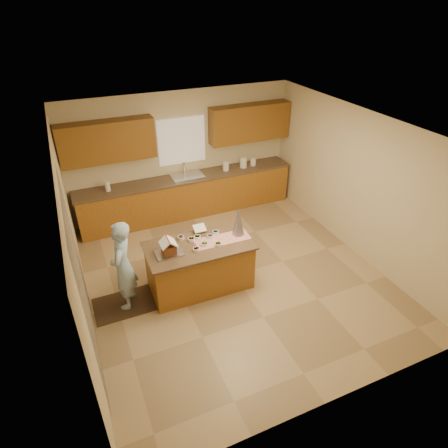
% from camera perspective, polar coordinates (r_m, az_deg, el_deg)
% --- Properties ---
extents(floor, '(5.50, 5.50, 0.00)m').
position_cam_1_polar(floor, '(6.97, 1.42, -7.64)').
color(floor, tan).
rests_on(floor, ground).
extents(ceiling, '(5.50, 5.50, 0.00)m').
position_cam_1_polar(ceiling, '(5.67, 1.79, 14.02)').
color(ceiling, silver).
rests_on(ceiling, floor).
extents(wall_back, '(5.50, 5.50, 0.00)m').
position_cam_1_polar(wall_back, '(8.54, -6.31, 10.42)').
color(wall_back, beige).
rests_on(wall_back, floor).
extents(wall_front, '(5.50, 5.50, 0.00)m').
position_cam_1_polar(wall_front, '(4.39, 17.34, -14.52)').
color(wall_front, beige).
rests_on(wall_front, floor).
extents(wall_left, '(5.50, 5.50, 0.00)m').
position_cam_1_polar(wall_left, '(5.77, -21.62, -2.97)').
color(wall_left, beige).
rests_on(wall_left, floor).
extents(wall_right, '(5.50, 5.50, 0.00)m').
position_cam_1_polar(wall_right, '(7.51, 19.27, 5.69)').
color(wall_right, beige).
rests_on(wall_right, floor).
extents(stone_accent, '(0.00, 2.50, 2.50)m').
position_cam_1_polar(stone_accent, '(5.17, -20.44, -8.51)').
color(stone_accent, gray).
rests_on(stone_accent, wall_left).
extents(window_curtain, '(1.05, 0.03, 1.00)m').
position_cam_1_polar(window_curtain, '(8.41, -6.36, 12.26)').
color(window_curtain, white).
rests_on(window_curtain, wall_back).
extents(back_counter_base, '(4.80, 0.60, 0.88)m').
position_cam_1_polar(back_counter_base, '(8.65, -5.34, 4.15)').
color(back_counter_base, '#A37121').
rests_on(back_counter_base, floor).
extents(back_counter_top, '(4.85, 0.63, 0.04)m').
position_cam_1_polar(back_counter_top, '(8.45, -5.50, 6.92)').
color(back_counter_top, brown).
rests_on(back_counter_top, back_counter_base).
extents(upper_cabinet_left, '(1.85, 0.35, 0.80)m').
position_cam_1_polar(upper_cabinet_left, '(7.90, -17.09, 11.71)').
color(upper_cabinet_left, brown).
rests_on(upper_cabinet_left, wall_back).
extents(upper_cabinet_right, '(1.85, 0.35, 0.80)m').
position_cam_1_polar(upper_cabinet_right, '(8.76, 3.86, 14.89)').
color(upper_cabinet_right, brown).
rests_on(upper_cabinet_right, wall_back).
extents(sink, '(0.70, 0.45, 0.12)m').
position_cam_1_polar(sink, '(8.46, -5.49, 6.86)').
color(sink, silver).
rests_on(sink, back_counter_top).
extents(faucet, '(0.03, 0.03, 0.28)m').
position_cam_1_polar(faucet, '(8.54, -5.94, 8.35)').
color(faucet, silver).
rests_on(faucet, back_counter_top).
extents(island_base, '(1.69, 0.87, 0.82)m').
position_cam_1_polar(island_base, '(6.51, -3.65, -6.37)').
color(island_base, '#A37121').
rests_on(island_base, floor).
extents(island_top, '(1.77, 0.94, 0.04)m').
position_cam_1_polar(island_top, '(6.26, -3.78, -3.27)').
color(island_top, brown).
rests_on(island_top, island_base).
extents(table_runner, '(0.94, 0.35, 0.01)m').
position_cam_1_polar(table_runner, '(6.36, -0.22, -2.29)').
color(table_runner, '#AE0C17').
rests_on(table_runner, island_top).
extents(baking_tray, '(0.43, 0.32, 0.02)m').
position_cam_1_polar(baking_tray, '(6.09, -8.22, -4.30)').
color(baking_tray, silver).
rests_on(baking_tray, island_top).
extents(cookbook, '(0.21, 0.16, 0.09)m').
position_cam_1_polar(cookbook, '(6.52, -3.69, -0.62)').
color(cookbook, white).
rests_on(cookbook, island_top).
extents(tinsel_tree, '(0.21, 0.21, 0.51)m').
position_cam_1_polar(tinsel_tree, '(6.37, 2.18, 0.41)').
color(tinsel_tree, silver).
rests_on(tinsel_tree, island_top).
extents(rug, '(1.04, 0.68, 0.01)m').
position_cam_1_polar(rug, '(6.60, -14.40, -11.49)').
color(rug, black).
rests_on(rug, floor).
extents(boy, '(0.56, 0.66, 1.53)m').
position_cam_1_polar(boy, '(6.12, -14.88, -6.10)').
color(boy, '#A2C4E6').
rests_on(boy, rug).
extents(canister_a, '(0.15, 0.15, 0.20)m').
position_cam_1_polar(canister_a, '(8.70, 0.28, 8.68)').
color(canister_a, white).
rests_on(canister_a, back_counter_top).
extents(canister_b, '(0.17, 0.17, 0.24)m').
position_cam_1_polar(canister_b, '(8.87, 2.92, 9.22)').
color(canister_b, white).
rests_on(canister_b, back_counter_top).
extents(canister_c, '(0.13, 0.13, 0.18)m').
position_cam_1_polar(canister_c, '(8.98, 4.38, 9.29)').
color(canister_c, white).
rests_on(canister_c, back_counter_top).
extents(paper_towel, '(0.10, 0.10, 0.22)m').
position_cam_1_polar(paper_towel, '(8.10, -17.05, 5.49)').
color(paper_towel, white).
rests_on(paper_towel, back_counter_top).
extents(gingerbread_house, '(0.26, 0.27, 0.26)m').
position_cam_1_polar(gingerbread_house, '(6.03, -8.29, -3.46)').
color(gingerbread_house, brown).
rests_on(gingerbread_house, baking_tray).
extents(candy_bowls, '(0.71, 0.54, 0.05)m').
position_cam_1_polar(candy_bowls, '(6.31, -3.33, -2.41)').
color(candy_bowls, '#C56222').
rests_on(candy_bowls, island_top).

